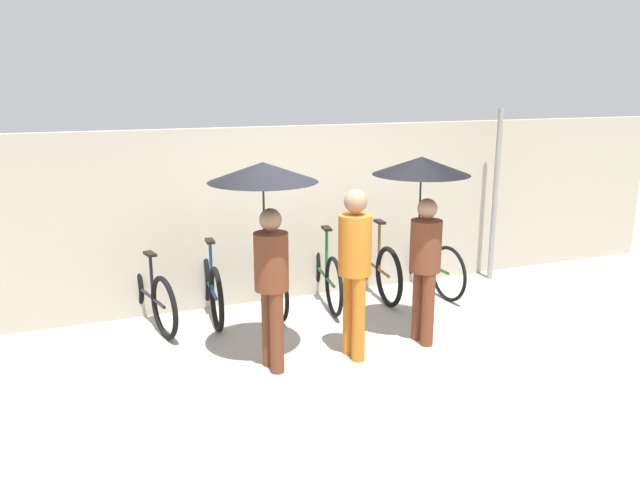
# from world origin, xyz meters

# --- Properties ---
(ground_plane) EXTENTS (30.00, 30.00, 0.00)m
(ground_plane) POSITION_xyz_m (0.00, 0.00, 0.00)
(ground_plane) COLOR #9E998E
(back_wall) EXTENTS (11.52, 0.12, 2.14)m
(back_wall) POSITION_xyz_m (0.00, 2.14, 1.07)
(back_wall) COLOR #B2A893
(back_wall) RESTS_ON ground
(parked_bicycle_0) EXTENTS (0.55, 1.69, 1.02)m
(parked_bicycle_0) POSITION_xyz_m (-1.76, 1.87, 0.36)
(parked_bicycle_0) COLOR black
(parked_bicycle_0) RESTS_ON ground
(parked_bicycle_1) EXTENTS (0.44, 1.67, 1.03)m
(parked_bicycle_1) POSITION_xyz_m (-1.06, 1.85, 0.37)
(parked_bicycle_1) COLOR black
(parked_bicycle_1) RESTS_ON ground
(parked_bicycle_2) EXTENTS (0.44, 1.63, 1.09)m
(parked_bicycle_2) POSITION_xyz_m (-0.35, 1.87, 0.36)
(parked_bicycle_2) COLOR black
(parked_bicycle_2) RESTS_ON ground
(parked_bicycle_3) EXTENTS (0.44, 1.77, 1.06)m
(parked_bicycle_3) POSITION_xyz_m (0.35, 1.84, 0.38)
(parked_bicycle_3) COLOR black
(parked_bicycle_3) RESTS_ON ground
(parked_bicycle_4) EXTENTS (0.44, 1.73, 1.08)m
(parked_bicycle_4) POSITION_xyz_m (1.06, 1.86, 0.39)
(parked_bicycle_4) COLOR black
(parked_bicycle_4) RESTS_ON ground
(parked_bicycle_5) EXTENTS (0.44, 1.77, 1.05)m
(parked_bicycle_5) POSITION_xyz_m (1.76, 1.80, 0.37)
(parked_bicycle_5) COLOR black
(parked_bicycle_5) RESTS_ON ground
(pedestrian_leading) EXTENTS (1.01, 1.01, 1.96)m
(pedestrian_leading) POSITION_xyz_m (-0.81, 0.33, 1.55)
(pedestrian_leading) COLOR brown
(pedestrian_leading) RESTS_ON ground
(pedestrian_center) EXTENTS (0.32, 0.32, 1.69)m
(pedestrian_center) POSITION_xyz_m (0.02, 0.19, 0.99)
(pedestrian_center) COLOR #C66B1E
(pedestrian_center) RESTS_ON ground
(pedestrian_trailing) EXTENTS (0.99, 0.99, 1.93)m
(pedestrian_trailing) POSITION_xyz_m (0.84, 0.35, 1.52)
(pedestrian_trailing) COLOR brown
(pedestrian_trailing) RESTS_ON ground
(awning_pole) EXTENTS (0.07, 0.07, 2.32)m
(awning_pole) POSITION_xyz_m (2.84, 1.81, 1.16)
(awning_pole) COLOR gray
(awning_pole) RESTS_ON ground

